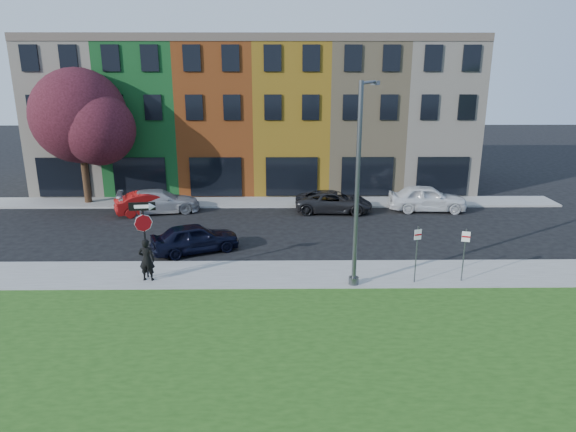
{
  "coord_description": "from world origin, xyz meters",
  "views": [
    {
      "loc": [
        -0.63,
        -17.09,
        8.59
      ],
      "look_at": [
        -0.38,
        4.0,
        2.36
      ],
      "focal_mm": 32.0,
      "sensor_mm": 36.0,
      "label": 1
    }
  ],
  "objects_px": {
    "sedan_near": "(195,238)",
    "street_lamp": "(359,186)",
    "stop_sign": "(144,225)",
    "man": "(147,260)"
  },
  "relations": [
    {
      "from": "sedan_near",
      "to": "street_lamp",
      "type": "xyz_separation_m",
      "value": [
        7.1,
        -3.91,
        3.42
      ]
    },
    {
      "from": "sedan_near",
      "to": "street_lamp",
      "type": "height_order",
      "value": "street_lamp"
    },
    {
      "from": "stop_sign",
      "to": "street_lamp",
      "type": "bearing_deg",
      "value": -9.89
    },
    {
      "from": "stop_sign",
      "to": "man",
      "type": "relative_size",
      "value": 1.82
    },
    {
      "from": "sedan_near",
      "to": "street_lamp",
      "type": "bearing_deg",
      "value": -142.69
    },
    {
      "from": "man",
      "to": "street_lamp",
      "type": "height_order",
      "value": "street_lamp"
    },
    {
      "from": "man",
      "to": "street_lamp",
      "type": "distance_m",
      "value": 9.02
    },
    {
      "from": "stop_sign",
      "to": "man",
      "type": "bearing_deg",
      "value": -79.19
    },
    {
      "from": "stop_sign",
      "to": "sedan_near",
      "type": "xyz_separation_m",
      "value": [
        1.44,
        3.33,
        -1.71
      ]
    },
    {
      "from": "stop_sign",
      "to": "sedan_near",
      "type": "height_order",
      "value": "stop_sign"
    }
  ]
}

